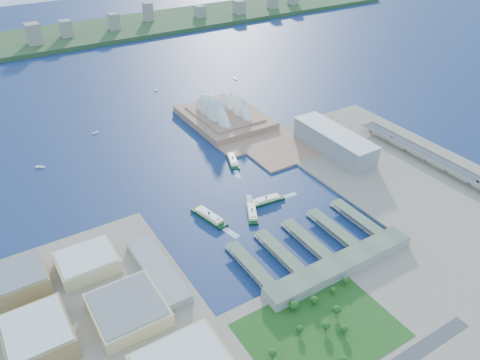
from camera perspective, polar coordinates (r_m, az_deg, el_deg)
ground at (r=631.54m, az=2.77°, el=-4.33°), size 3000.00×3000.00×0.00m
west_land at (r=488.91m, az=-15.89°, el=-19.93°), size 220.00×390.00×3.00m
south_land at (r=519.27m, az=16.50°, el=-15.99°), size 720.00×180.00×3.00m
east_land at (r=746.37m, az=20.43°, el=-0.03°), size 240.00×500.00×3.00m
peninsula at (r=867.66m, az=-1.08°, el=6.89°), size 135.00×220.00×3.00m
far_shore at (r=1469.06m, az=-20.28°, el=16.13°), size 2200.00×260.00×12.00m
opera_house at (r=869.37m, az=-1.93°, el=9.14°), size 134.00×180.00×58.00m
toaster_building at (r=779.49m, az=11.39°, el=4.59°), size 45.00×155.00×35.00m
expressway at (r=782.21m, az=23.89°, el=1.35°), size 26.00×340.00×11.85m
west_buildings at (r=500.44m, az=-17.47°, el=-16.00°), size 200.00×280.00×27.00m
ferry_wharves at (r=589.78m, az=8.07°, el=-7.24°), size 184.00×90.00×9.30m
terminal_building at (r=555.52m, az=12.11°, el=-10.16°), size 200.00×28.00×12.00m
park at (r=489.33m, az=9.88°, el=-17.01°), size 150.00×110.00×16.00m
far_skyline at (r=1441.84m, az=-20.33°, el=17.23°), size 1900.00×140.00×55.00m
ferry_a at (r=623.45m, az=-3.80°, el=-4.29°), size 27.54×61.11×11.20m
ferry_b at (r=745.89m, az=-0.91°, el=2.55°), size 31.00×54.17×9.98m
ferry_c at (r=630.50m, az=1.47°, el=-3.84°), size 34.42×50.05×9.43m
ferry_d at (r=653.46m, az=3.19°, el=-2.36°), size 54.81×18.75×10.16m
boat_a at (r=796.90m, az=-23.17°, el=1.49°), size 14.37×12.12×2.92m
boat_b at (r=873.91m, az=-17.23°, el=5.53°), size 10.96×6.32×2.80m
boat_c at (r=1079.59m, az=-0.60°, el=12.25°), size 5.67×13.13×2.86m
boat_e at (r=1031.08m, az=-10.17°, el=10.71°), size 4.48×11.02×2.63m
car_b at (r=753.17m, az=27.00°, el=-0.15°), size 1.55×4.44×1.46m
car_c at (r=830.82m, az=17.99°, el=5.03°), size 1.68×4.13×1.20m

